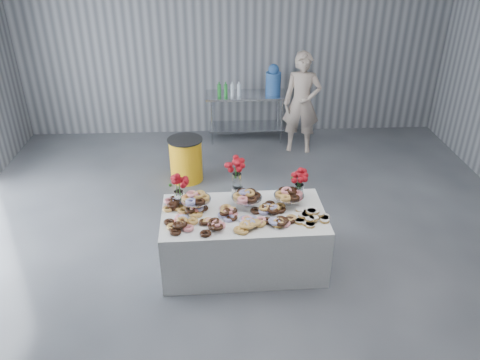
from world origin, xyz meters
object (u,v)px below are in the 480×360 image
object	(u,v)px
water_jug	(273,80)
trash_barrel	(186,159)
display_table	(243,239)
person	(302,103)
prep_table	(246,108)

from	to	relation	value
water_jug	trash_barrel	size ratio (longest dim) A/B	0.77
display_table	person	xyz separation A→B (m)	(1.22, 3.27, 0.53)
prep_table	water_jug	size ratio (longest dim) A/B	2.71
water_jug	person	world-z (taller)	person
person	trash_barrel	world-z (taller)	person
display_table	prep_table	bearing A→B (deg)	86.05
prep_table	person	bearing A→B (deg)	-30.37
water_jug	trash_barrel	bearing A→B (deg)	-134.26
prep_table	trash_barrel	size ratio (longest dim) A/B	2.09
water_jug	person	distance (m)	0.76
prep_table	water_jug	xyz separation A→B (m)	(0.50, -0.00, 0.53)
person	trash_barrel	distance (m)	2.34
prep_table	trash_barrel	distance (m)	1.94
water_jug	trash_barrel	xyz separation A→B (m)	(-1.56, -1.60, -0.79)
display_table	person	size ratio (longest dim) A/B	1.05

